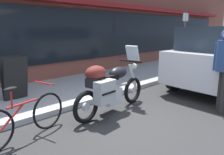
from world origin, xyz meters
The scene contains 7 objects.
ground_plane centered at (0.00, 0.00, 0.00)m, with size 80.00×80.00×0.00m, color #2C2C2C.
storefront_building centered at (6.31, 4.16, 3.15)m, with size 20.61×0.90×6.43m.
sidewalk_curb centered at (9.00, 2.66, 0.06)m, with size 30.00×2.69×0.12m.
touring_motorcycle centered at (0.16, 0.58, 0.60)m, with size 2.19×0.77×1.40m.
parked_bicycle centered at (-1.62, 0.75, 0.37)m, with size 1.65×0.52×0.92m.
sandwich_board_sign centered at (-0.95, 2.66, 0.63)m, with size 0.55×0.43×1.01m.
parking_sign_pole centered at (5.91, 1.91, 1.50)m, with size 0.44×0.07×2.32m.
Camera 1 is at (-3.04, -2.63, 1.77)m, focal length 36.13 mm.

